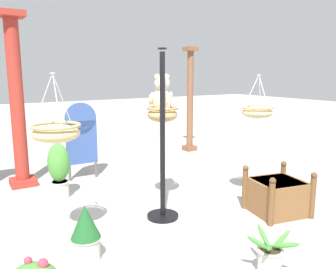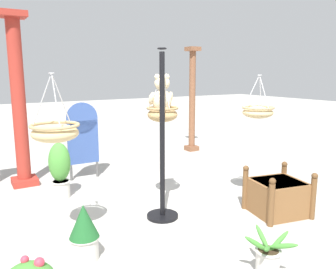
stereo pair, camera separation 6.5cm
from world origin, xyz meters
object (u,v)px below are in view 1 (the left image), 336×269
hanging_basket_with_teddy (162,113)px  hanging_basket_right_low (257,111)px  teddy_bear (162,96)px  display_sign_board (81,134)px  greenhouse_pillar_right (17,105)px  greenhouse_pillar_far_back (190,102)px  potted_plant_flowering_red (86,232)px  display_pole_central (163,169)px  potted_plant_tall_leafy (59,169)px  wooden_planter_box (277,195)px  potted_plant_fern_front (270,257)px  hanging_basket_left_high (56,132)px

hanging_basket_with_teddy → hanging_basket_right_low: bearing=-22.7°
teddy_bear → display_sign_board: (-0.53, 2.03, -0.80)m
hanging_basket_with_teddy → greenhouse_pillar_right: 2.76m
hanging_basket_right_low → greenhouse_pillar_far_back: greenhouse_pillar_far_back is taller
greenhouse_pillar_right → potted_plant_flowering_red: (0.15, -3.03, -1.13)m
display_pole_central → potted_plant_tall_leafy: 1.84m
greenhouse_pillar_right → display_sign_board: size_ratio=2.06×
wooden_planter_box → potted_plant_tall_leafy: potted_plant_tall_leafy is taller
potted_plant_flowering_red → display_pole_central: bearing=22.1°
display_pole_central → wooden_planter_box: (1.47, -0.74, -0.44)m
display_pole_central → teddy_bear: size_ratio=4.24×
potted_plant_flowering_red → teddy_bear: bearing=29.1°
display_sign_board → greenhouse_pillar_right: bearing=168.5°
greenhouse_pillar_far_back → potted_plant_fern_front: size_ratio=4.87×
hanging_basket_with_teddy → hanging_basket_left_high: bearing=-165.9°
potted_plant_fern_front → potted_plant_tall_leafy: (-1.21, 3.27, 0.28)m
hanging_basket_right_low → potted_plant_tall_leafy: hanging_basket_right_low is taller
display_pole_central → potted_plant_flowering_red: bearing=-157.9°
potted_plant_fern_front → teddy_bear: bearing=91.1°
potted_plant_flowering_red → display_sign_board: display_sign_board is taller
greenhouse_pillar_right → potted_plant_tall_leafy: bearing=-68.1°
potted_plant_tall_leafy → greenhouse_pillar_right: bearing=111.9°
hanging_basket_right_low → display_sign_board: 3.24m
wooden_planter_box → display_sign_board: 3.62m
hanging_basket_right_low → potted_plant_fern_front: bearing=-131.1°
potted_plant_flowering_red → display_sign_board: size_ratio=0.43×
teddy_bear → potted_plant_fern_front: 2.51m
potted_plant_tall_leafy → hanging_basket_left_high: bearing=-103.7°
hanging_basket_with_teddy → greenhouse_pillar_far_back: (2.60, 2.96, -0.17)m
teddy_bear → potted_plant_fern_front: bearing=-88.9°
hanging_basket_left_high → potted_plant_fern_front: size_ratio=1.38×
hanging_basket_right_low → potted_plant_fern_front: 2.29m
wooden_planter_box → potted_plant_tall_leafy: size_ratio=0.97×
hanging_basket_right_low → potted_plant_fern_front: size_ratio=1.18×
hanging_basket_left_high → display_sign_board: 2.71m
teddy_bear → potted_plant_flowering_red: size_ratio=0.87×
display_pole_central → teddy_bear: 1.01m
display_pole_central → potted_plant_tall_leafy: size_ratio=2.56×
display_pole_central → teddy_bear: (0.15, 0.27, 0.96)m
display_sign_board → greenhouse_pillar_far_back: bearing=16.1°
potted_plant_tall_leafy → teddy_bear: bearing=-46.8°
potted_plant_fern_front → display_sign_board: bearing=98.0°
display_pole_central → hanging_basket_with_teddy: bearing=59.0°
greenhouse_pillar_right → teddy_bear: bearing=-55.0°
hanging_basket_with_teddy → display_sign_board: bearing=104.5°
greenhouse_pillar_right → display_sign_board: (1.04, -0.21, -0.59)m
potted_plant_tall_leafy → potted_plant_fern_front: bearing=-69.7°
potted_plant_flowering_red → potted_plant_tall_leafy: size_ratio=0.69×
display_pole_central → hanging_basket_with_teddy: display_pole_central is taller
hanging_basket_with_teddy → potted_plant_flowering_red: bearing=-151.7°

